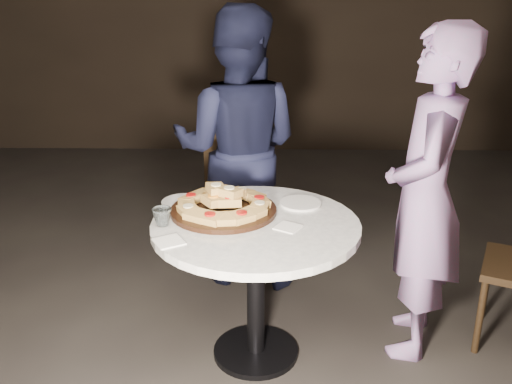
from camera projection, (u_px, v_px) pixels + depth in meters
floor at (229, 343)px, 2.95m from camera, size 7.00×7.00×0.00m
table at (256, 249)px, 2.66m from camera, size 1.21×1.21×0.72m
serving_board at (224, 210)px, 2.71m from camera, size 0.54×0.54×0.02m
focaccia_pile at (223, 202)px, 2.70m from camera, size 0.45×0.46×0.12m
plate_left at (184, 202)px, 2.82m from camera, size 0.28×0.28×0.01m
plate_right at (300, 203)px, 2.81m from camera, size 0.21×0.21×0.01m
water_glass at (162, 217)px, 2.57m from camera, size 0.12×0.12×0.08m
napkin_near at (169, 242)px, 2.42m from camera, size 0.16×0.16×0.01m
napkin_far at (288, 227)px, 2.55m from camera, size 0.14×0.14×0.01m
chair_far at (239, 174)px, 3.90m from camera, size 0.48×0.50×0.88m
diner_navy at (238, 149)px, 3.36m from camera, size 0.88×0.73×1.64m
diner_teal at (426, 197)px, 2.68m from camera, size 0.52×0.67×1.61m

